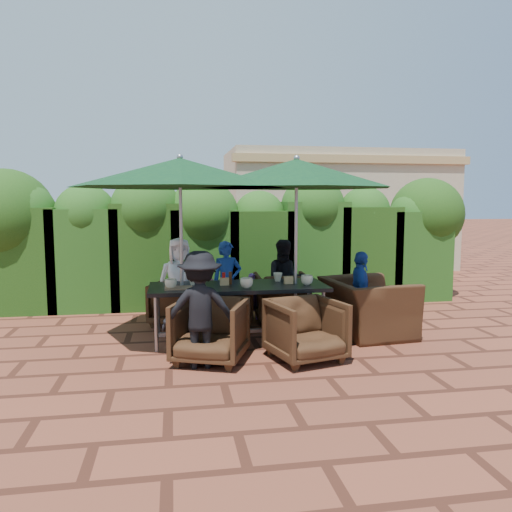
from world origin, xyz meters
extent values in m
plane|color=brown|center=(0.00, 0.00, 0.00)|extent=(80.00, 80.00, 0.00)
cube|color=black|center=(-0.20, -0.10, 0.72)|extent=(2.33, 0.90, 0.05)
cube|color=gray|center=(-0.20, -0.10, 0.12)|extent=(2.13, 0.05, 0.05)
cylinder|color=gray|center=(-1.26, -0.45, 0.35)|extent=(0.05, 0.05, 0.70)
cylinder|color=gray|center=(-1.26, 0.25, 0.35)|extent=(0.05, 0.05, 0.70)
cylinder|color=gray|center=(0.87, -0.45, 0.35)|extent=(0.05, 0.05, 0.70)
cylinder|color=gray|center=(0.87, 0.25, 0.35)|extent=(0.05, 0.05, 0.70)
cylinder|color=gray|center=(-0.93, -0.02, 0.01)|extent=(0.44, 0.44, 0.03)
cylinder|color=gray|center=(-0.93, -0.02, 1.20)|extent=(0.04, 0.04, 2.40)
cone|color=black|center=(-0.93, -0.02, 2.22)|extent=(2.82, 2.82, 0.38)
sphere|color=gray|center=(-0.93, -0.02, 2.42)|extent=(0.08, 0.08, 0.08)
cylinder|color=gray|center=(0.58, -0.11, 0.01)|extent=(0.44, 0.44, 0.03)
cylinder|color=gray|center=(0.58, -0.11, 1.20)|extent=(0.04, 0.04, 2.40)
cone|color=black|center=(0.58, -0.11, 2.22)|extent=(2.57, 2.57, 0.38)
sphere|color=gray|center=(0.58, -0.11, 2.42)|extent=(0.08, 0.08, 0.08)
imported|color=black|center=(-1.00, 0.92, 0.36)|extent=(0.88, 0.85, 0.72)
imported|color=black|center=(-0.29, 0.83, 0.35)|extent=(0.80, 0.76, 0.71)
imported|color=black|center=(0.61, 0.91, 0.41)|extent=(0.84, 0.79, 0.82)
imported|color=black|center=(-0.64, -0.93, 0.40)|extent=(0.99, 0.96, 0.80)
imported|color=black|center=(0.47, -1.06, 0.40)|extent=(0.93, 0.90, 0.79)
imported|color=black|center=(1.61, -0.11, 0.52)|extent=(0.89, 1.26, 1.04)
imported|color=white|center=(-0.96, 0.82, 0.66)|extent=(0.68, 0.43, 1.32)
imported|color=#1C3F99|center=(-0.24, 0.90, 0.63)|extent=(0.50, 0.43, 1.25)
imported|color=black|center=(0.66, 0.86, 0.63)|extent=(0.64, 0.43, 1.27)
imported|color=black|center=(-0.76, -1.09, 0.66)|extent=(0.85, 0.40, 1.31)
imported|color=#1C3F99|center=(1.55, -0.01, 0.58)|extent=(0.52, 0.75, 1.16)
imported|color=#DA4D8F|center=(-0.54, 1.05, 0.42)|extent=(0.34, 0.30, 0.83)
imported|color=#77489C|center=(0.18, 1.05, 0.37)|extent=(0.27, 0.22, 0.73)
imported|color=green|center=(1.86, 4.34, 0.85)|extent=(1.64, 1.34, 1.70)
imported|color=#DA4D8F|center=(2.18, 4.46, 0.83)|extent=(0.93, 0.78, 1.66)
imported|color=gray|center=(3.68, 4.36, 0.79)|extent=(1.11, 0.87, 1.58)
imported|color=beige|center=(-1.08, -0.21, 0.81)|extent=(0.15, 0.15, 0.12)
imported|color=beige|center=(-0.78, 0.01, 0.82)|extent=(0.15, 0.15, 0.14)
imported|color=beige|center=(-0.12, -0.34, 0.82)|extent=(0.17, 0.17, 0.13)
imported|color=beige|center=(0.38, 0.11, 0.81)|extent=(0.13, 0.13, 0.12)
imported|color=beige|center=(0.71, -0.23, 0.81)|extent=(0.16, 0.16, 0.13)
cylinder|color=#B20C0A|center=(-0.39, -0.08, 0.83)|extent=(0.04, 0.04, 0.17)
cylinder|color=#4C230C|center=(-0.29, -0.02, 0.83)|extent=(0.04, 0.04, 0.17)
cube|color=#916646|center=(-0.98, -0.24, 0.76)|extent=(0.35, 0.25, 0.02)
cube|color=tan|center=(-0.38, -0.08, 0.80)|extent=(0.12, 0.06, 0.10)
cube|color=tan|center=(0.48, -0.11, 0.80)|extent=(0.12, 0.06, 0.10)
cube|color=#173E11|center=(-3.50, 2.30, 0.88)|extent=(1.15, 0.95, 1.75)
sphere|color=#173E11|center=(-3.50, 2.30, 1.65)|extent=(1.07, 1.07, 1.07)
cube|color=#173E11|center=(-2.50, 2.30, 0.86)|extent=(1.15, 0.95, 1.73)
sphere|color=#173E11|center=(-2.50, 2.30, 1.63)|extent=(1.04, 1.04, 1.04)
cube|color=#173E11|center=(-1.50, 2.30, 0.91)|extent=(1.15, 0.95, 1.82)
sphere|color=#173E11|center=(-1.50, 2.30, 1.72)|extent=(1.21, 1.21, 1.21)
cube|color=#173E11|center=(-0.50, 2.30, 0.85)|extent=(1.15, 0.95, 1.70)
sphere|color=#173E11|center=(-0.50, 2.30, 1.60)|extent=(1.27, 1.27, 1.27)
cube|color=#173E11|center=(0.50, 2.30, 0.84)|extent=(1.15, 0.95, 1.68)
sphere|color=#173E11|center=(0.50, 2.30, 1.58)|extent=(0.93, 0.93, 0.93)
cube|color=#173E11|center=(1.50, 2.30, 0.92)|extent=(1.15, 0.95, 1.84)
sphere|color=#173E11|center=(1.50, 2.30, 1.74)|extent=(1.17, 1.17, 1.17)
cube|color=#173E11|center=(2.50, 2.30, 0.87)|extent=(1.15, 0.95, 1.75)
sphere|color=#173E11|center=(2.50, 2.30, 1.65)|extent=(0.96, 0.96, 0.96)
cube|color=#173E11|center=(3.50, 2.30, 0.83)|extent=(1.15, 0.95, 1.66)
sphere|color=#173E11|center=(3.50, 2.30, 1.56)|extent=(0.95, 0.95, 0.95)
sphere|color=#173E11|center=(-3.80, 2.40, 1.60)|extent=(1.60, 1.60, 1.60)
sphere|color=#173E11|center=(3.80, 2.40, 1.60)|extent=(1.40, 1.40, 1.40)
cube|color=#BCAD8B|center=(3.50, 7.00, 1.60)|extent=(6.00, 3.00, 3.20)
cube|color=tan|center=(3.50, 5.55, 2.90)|extent=(6.20, 0.25, 0.20)
camera|label=1|loc=(-1.04, -6.58, 1.86)|focal=35.00mm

